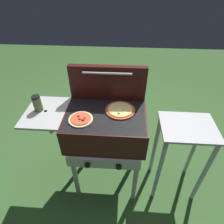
{
  "coord_description": "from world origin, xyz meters",
  "views": [
    {
      "loc": [
        0.13,
        -1.13,
        1.83
      ],
      "look_at": [
        0.05,
        0.0,
        0.92
      ],
      "focal_mm": 30.15,
      "sensor_mm": 36.0,
      "label": 1
    }
  ],
  "objects": [
    {
      "name": "prep_table",
      "position": [
        0.66,
        0.0,
        0.57
      ],
      "size": [
        0.44,
        0.36,
        0.81
      ],
      "color": "#B2B2B7",
      "rests_on": "ground_plane"
    },
    {
      "name": "grill_lid_open",
      "position": [
        0.0,
        0.21,
        1.05
      ],
      "size": [
        0.63,
        0.08,
        0.3
      ],
      "color": "#38110F",
      "rests_on": "grill"
    },
    {
      "name": "pizza_cheese",
      "position": [
        0.11,
        0.04,
        0.91
      ],
      "size": [
        0.24,
        0.24,
        0.03
      ],
      "color": "#C64723",
      "rests_on": "grill"
    },
    {
      "name": "ground_plane",
      "position": [
        0.0,
        0.0,
        0.0
      ],
      "size": [
        8.0,
        8.0,
        0.0
      ],
      "primitive_type": "plane",
      "color": "#38602D"
    },
    {
      "name": "pizza_pepperoni",
      "position": [
        -0.18,
        -0.09,
        0.91
      ],
      "size": [
        0.18,
        0.18,
        0.03
      ],
      "color": "beige",
      "rests_on": "grill"
    },
    {
      "name": "sauce_jar",
      "position": [
        -0.54,
        0.01,
        0.96
      ],
      "size": [
        0.07,
        0.07,
        0.13
      ],
      "color": "#4C6B2D",
      "rests_on": "grill"
    },
    {
      "name": "grill",
      "position": [
        -0.01,
        -0.0,
        0.76
      ],
      "size": [
        0.96,
        0.53,
        0.9
      ],
      "color": "#38110F",
      "rests_on": "ground_plane"
    }
  ]
}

